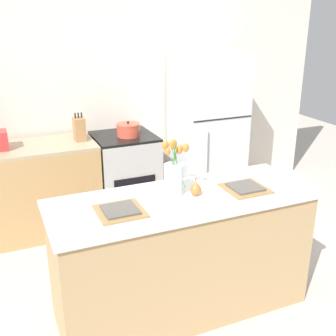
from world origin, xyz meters
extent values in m
plane|color=beige|center=(0.00, 0.00, 0.00)|extent=(10.00, 10.00, 0.00)
cube|color=silver|center=(0.00, 2.00, 1.35)|extent=(5.20, 0.08, 2.70)
cube|color=tan|center=(0.00, 0.00, 0.43)|extent=(1.76, 0.62, 0.85)
cube|color=silver|center=(0.00, 0.00, 0.87)|extent=(1.80, 0.66, 0.03)
cube|color=tan|center=(-1.06, 1.60, 0.43)|extent=(1.68, 0.60, 0.86)
cube|color=tan|center=(-1.06, 1.60, 0.87)|extent=(1.68, 0.60, 0.03)
cube|color=#B2B5B7|center=(0.10, 1.60, 0.43)|extent=(0.60, 0.60, 0.86)
cube|color=black|center=(0.10, 1.60, 0.88)|extent=(0.60, 0.60, 0.02)
cube|color=black|center=(0.10, 1.30, 0.40)|extent=(0.42, 0.01, 0.28)
cube|color=silver|center=(1.05, 1.60, 0.84)|extent=(0.68, 0.64, 1.67)
cube|color=black|center=(1.05, 1.28, 1.04)|extent=(0.67, 0.01, 0.01)
cylinder|color=#B2B5B7|center=(0.86, 1.26, 0.57)|extent=(0.02, 0.02, 0.73)
cylinder|color=silver|center=(-0.04, 0.07, 1.00)|extent=(0.14, 0.14, 0.21)
cylinder|color=#4C9342|center=(-0.01, 0.06, 1.06)|extent=(0.03, 0.01, 0.24)
ellipsoid|color=orange|center=(0.00, 0.06, 1.20)|extent=(0.04, 0.04, 0.06)
cylinder|color=#4C9342|center=(-0.03, 0.08, 1.08)|extent=(0.03, 0.07, 0.26)
ellipsoid|color=orange|center=(-0.02, 0.11, 1.23)|extent=(0.05, 0.05, 0.07)
cylinder|color=#4C9342|center=(-0.05, 0.08, 1.08)|extent=(0.06, 0.08, 0.26)
ellipsoid|color=orange|center=(-0.07, 0.12, 1.22)|extent=(0.04, 0.04, 0.07)
cylinder|color=#4C9342|center=(-0.05, 0.07, 1.06)|extent=(0.06, 0.01, 0.24)
ellipsoid|color=orange|center=(-0.08, 0.07, 1.20)|extent=(0.03, 0.03, 0.05)
cylinder|color=#4C9342|center=(-0.04, 0.06, 1.10)|extent=(0.06, 0.07, 0.30)
ellipsoid|color=orange|center=(-0.07, 0.03, 1.26)|extent=(0.03, 0.03, 0.05)
cylinder|color=#4C9342|center=(-0.01, 0.04, 1.08)|extent=(0.07, 0.08, 0.26)
ellipsoid|color=orange|center=(0.02, 0.01, 1.23)|extent=(0.04, 0.04, 0.06)
ellipsoid|color=#C66B33|center=(0.09, -0.02, 0.93)|extent=(0.07, 0.07, 0.08)
cone|color=#C66B33|center=(0.09, -0.02, 0.98)|extent=(0.04, 0.04, 0.03)
cylinder|color=brown|center=(0.09, -0.02, 1.00)|extent=(0.01, 0.01, 0.02)
cube|color=olive|center=(-0.45, -0.06, 0.90)|extent=(0.29, 0.29, 0.01)
cube|color=#514C47|center=(-0.45, -0.06, 0.91)|extent=(0.21, 0.21, 0.01)
cube|color=olive|center=(0.45, -0.06, 0.90)|extent=(0.29, 0.29, 0.01)
cube|color=#514C47|center=(0.45, -0.06, 0.91)|extent=(0.21, 0.21, 0.01)
cylinder|color=#CC4C38|center=(0.13, 1.56, 0.95)|extent=(0.23, 0.23, 0.11)
cylinder|color=#CC4C38|center=(0.13, 1.56, 1.01)|extent=(0.24, 0.24, 0.01)
sphere|color=black|center=(0.13, 1.56, 1.03)|extent=(0.02, 0.02, 0.02)
cube|color=#A37547|center=(-0.34, 1.60, 1.00)|extent=(0.10, 0.14, 0.22)
cylinder|color=black|center=(-0.37, 1.60, 1.13)|extent=(0.01, 0.01, 0.05)
cylinder|color=black|center=(-0.34, 1.60, 1.13)|extent=(0.01, 0.01, 0.05)
cylinder|color=black|center=(-0.31, 1.60, 1.13)|extent=(0.01, 0.01, 0.05)
camera|label=1|loc=(-1.11, -2.32, 2.04)|focal=45.00mm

